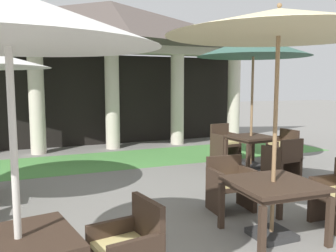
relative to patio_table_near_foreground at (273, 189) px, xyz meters
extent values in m
cylinder|color=beige|center=(-2.41, 6.89, 0.77)|extent=(0.42, 0.42, 2.80)
cylinder|color=beige|center=(-0.32, 6.89, 0.77)|extent=(0.42, 0.42, 2.80)
cylinder|color=beige|center=(1.77, 6.89, 0.77)|extent=(0.42, 0.42, 2.80)
cylinder|color=beige|center=(3.86, 6.89, 0.77)|extent=(0.42, 0.42, 2.80)
cube|color=beige|center=(-0.32, 6.89, 2.29)|extent=(9.15, 0.70, 0.24)
pyramid|color=#514742|center=(-0.32, 6.89, 3.02)|extent=(9.55, 3.02, 1.22)
cube|color=black|center=(-0.32, 7.79, 0.77)|extent=(8.95, 0.16, 2.80)
cube|color=#519347|center=(-0.32, 5.26, -0.62)|extent=(11.35, 2.22, 0.01)
cube|color=#38281E|center=(0.00, 0.00, 0.07)|extent=(1.05, 1.05, 0.05)
cube|color=#38281E|center=(0.00, 0.00, 0.01)|extent=(0.97, 0.97, 0.06)
cube|color=#38281E|center=(-0.49, -0.44, -0.32)|extent=(0.07, 0.07, 0.61)
cube|color=#38281E|center=(0.44, -0.49, -0.32)|extent=(0.07, 0.07, 0.61)
cube|color=#38281E|center=(-0.44, 0.49, -0.32)|extent=(0.07, 0.07, 0.61)
cube|color=#38281E|center=(0.49, 0.44, -0.32)|extent=(0.07, 0.07, 0.61)
cube|color=#2D2D2D|center=(0.00, 0.00, -0.59)|extent=(0.48, 0.48, 0.07)
cylinder|color=olive|center=(0.00, 0.00, 0.68)|extent=(0.05, 0.05, 2.61)
cone|color=beige|center=(0.00, 0.00, 2.02)|extent=(2.70, 2.70, 0.32)
sphere|color=olive|center=(0.00, 0.00, 2.21)|extent=(0.06, 0.06, 0.06)
cube|color=#38281E|center=(1.04, 0.19, -0.31)|extent=(0.49, 0.08, 0.65)
cube|color=#38281E|center=(0.82, 0.20, -0.44)|extent=(0.06, 0.06, 0.37)
cube|color=#38281E|center=(1.25, 0.18, -0.44)|extent=(0.06, 0.06, 0.37)
cube|color=#38281E|center=(0.05, 1.03, -0.24)|extent=(0.62, 0.53, 0.07)
cube|color=#E0CC7F|center=(0.05, 1.03, -0.18)|extent=(0.57, 0.49, 0.05)
cube|color=#38281E|center=(0.06, 1.26, -0.01)|extent=(0.60, 0.09, 0.38)
cube|color=#38281E|center=(0.33, 1.01, -0.31)|extent=(0.08, 0.50, 0.65)
cube|color=#38281E|center=(-0.23, 1.04, -0.31)|extent=(0.08, 0.50, 0.65)
cube|color=#38281E|center=(0.31, 0.79, -0.45)|extent=(0.06, 0.06, 0.35)
cube|color=#38281E|center=(-0.23, 0.82, -0.45)|extent=(0.06, 0.06, 0.35)
cube|color=#38281E|center=(0.33, 1.24, -0.45)|extent=(0.06, 0.06, 0.35)
cube|color=#38281E|center=(-0.21, 1.26, -0.45)|extent=(0.06, 0.06, 0.35)
cube|color=#38281E|center=(-2.93, -0.63, 0.09)|extent=(0.97, 0.97, 0.05)
cube|color=#38281E|center=(-2.93, -0.63, 0.04)|extent=(0.90, 0.90, 0.06)
cylinder|color=beige|center=(-2.93, -0.63, 0.55)|extent=(0.06, 0.06, 2.36)
cone|color=white|center=(-2.93, -0.63, 1.77)|extent=(2.22, 2.22, 0.41)
cube|color=#E0CC7F|center=(-2.05, -0.48, -0.18)|extent=(0.57, 0.57, 0.05)
cube|color=#38281E|center=(-1.80, -0.44, 0.01)|extent=(0.15, 0.54, 0.44)
cube|color=#38281E|center=(-2.09, -0.23, -0.32)|extent=(0.54, 0.15, 0.62)
cube|color=#38281E|center=(2.00, 3.26, 0.08)|extent=(0.93, 0.93, 0.05)
cube|color=#38281E|center=(2.00, 3.26, 0.03)|extent=(0.86, 0.86, 0.06)
cube|color=#38281E|center=(1.63, 2.83, -0.31)|extent=(0.08, 0.08, 0.63)
cube|color=#38281E|center=(2.43, 2.89, -0.31)|extent=(0.08, 0.08, 0.63)
cube|color=#38281E|center=(1.57, 3.63, -0.31)|extent=(0.08, 0.08, 0.63)
cube|color=#38281E|center=(2.36, 3.69, -0.31)|extent=(0.08, 0.08, 0.63)
cube|color=#2D2D2D|center=(2.00, 3.26, -0.59)|extent=(0.53, 0.53, 0.08)
cylinder|color=olive|center=(2.00, 3.26, 0.72)|extent=(0.06, 0.06, 2.69)
cone|color=#33594C|center=(2.00, 3.26, 2.11)|extent=(2.51, 2.51, 0.44)
sphere|color=olive|center=(2.00, 3.26, 2.36)|extent=(0.06, 0.06, 0.06)
cube|color=#38281E|center=(2.96, 3.33, -0.22)|extent=(0.53, 0.62, 0.07)
cube|color=#E0CC7F|center=(2.96, 3.33, -0.16)|extent=(0.49, 0.57, 0.05)
cube|color=#38281E|center=(3.18, 3.35, 0.00)|extent=(0.10, 0.59, 0.37)
cube|color=#38281E|center=(2.98, 3.06, -0.32)|extent=(0.49, 0.10, 0.63)
cube|color=#38281E|center=(2.94, 3.61, -0.32)|extent=(0.49, 0.10, 0.63)
cube|color=#38281E|center=(2.76, 3.05, -0.44)|extent=(0.06, 0.06, 0.38)
cube|color=#38281E|center=(2.72, 3.58, -0.44)|extent=(0.06, 0.06, 0.38)
cube|color=#38281E|center=(3.19, 3.09, -0.44)|extent=(0.06, 0.06, 0.38)
cube|color=#38281E|center=(3.15, 3.62, -0.44)|extent=(0.06, 0.06, 0.38)
cube|color=#38281E|center=(2.07, 2.30, -0.23)|extent=(0.61, 0.62, 0.07)
cube|color=#E0CC7F|center=(2.07, 2.30, -0.17)|extent=(0.56, 0.57, 0.05)
cube|color=#38281E|center=(2.09, 2.03, 0.00)|extent=(0.57, 0.10, 0.40)
cube|color=#38281E|center=(1.81, 2.28, -0.30)|extent=(0.10, 0.58, 0.65)
cube|color=#38281E|center=(2.34, 2.32, -0.30)|extent=(0.10, 0.58, 0.65)
cube|color=#38281E|center=(1.79, 2.54, -0.45)|extent=(0.06, 0.06, 0.36)
cube|color=#38281E|center=(2.31, 2.58, -0.45)|extent=(0.06, 0.06, 0.36)
cube|color=#38281E|center=(1.83, 2.02, -0.45)|extent=(0.06, 0.06, 0.36)
cube|color=#38281E|center=(2.35, 2.06, -0.45)|extent=(0.06, 0.06, 0.36)
cube|color=#38281E|center=(1.92, 4.22, -0.23)|extent=(0.58, 0.61, 0.07)
cube|color=#E0CC7F|center=(1.92, 4.22, -0.17)|extent=(0.54, 0.56, 0.05)
cube|color=#38281E|center=(1.90, 4.49, 0.04)|extent=(0.54, 0.10, 0.46)
cube|color=#38281E|center=(2.17, 4.24, -0.30)|extent=(0.10, 0.58, 0.66)
cube|color=#38281E|center=(1.67, 4.20, -0.30)|extent=(0.10, 0.58, 0.66)
cube|color=#38281E|center=(2.18, 3.98, -0.44)|extent=(0.06, 0.06, 0.37)
cube|color=#38281E|center=(1.70, 3.95, -0.44)|extent=(0.06, 0.06, 0.37)
cube|color=#38281E|center=(2.14, 4.50, -0.44)|extent=(0.06, 0.06, 0.37)
cube|color=#38281E|center=(1.66, 4.46, -0.44)|extent=(0.06, 0.06, 0.37)
camera|label=1|loc=(-2.88, -3.52, 1.30)|focal=38.60mm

